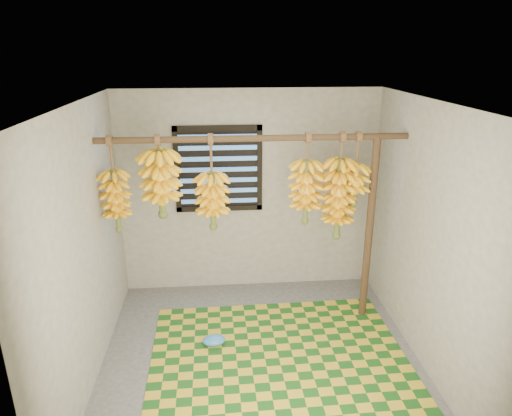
{
  "coord_description": "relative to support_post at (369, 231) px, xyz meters",
  "views": [
    {
      "loc": [
        -0.36,
        -3.58,
        2.82
      ],
      "look_at": [
        0.0,
        0.55,
        1.35
      ],
      "focal_mm": 32.0,
      "sensor_mm": 36.0,
      "label": 1
    }
  ],
  "objects": [
    {
      "name": "banana_bunch_c",
      "position": [
        -1.62,
        0.0,
        0.38
      ],
      "size": [
        0.32,
        0.32,
        0.96
      ],
      "color": "brown",
      "rests_on": "hanging_pole"
    },
    {
      "name": "ceiling",
      "position": [
        -1.2,
        -0.7,
        1.4
      ],
      "size": [
        3.0,
        3.0,
        0.01
      ],
      "primitive_type": "cube",
      "color": "silver",
      "rests_on": "wall_back"
    },
    {
      "name": "banana_bunch_f",
      "position": [
        -0.19,
        0.0,
        0.51
      ],
      "size": [
        0.28,
        0.28,
        0.76
      ],
      "color": "brown",
      "rests_on": "hanging_pole"
    },
    {
      "name": "woven_mat",
      "position": [
        -1.02,
        -0.69,
        -0.99
      ],
      "size": [
        2.47,
        1.99,
        0.01
      ],
      "primitive_type": "cube",
      "rotation": [
        0.0,
        0.0,
        0.02
      ],
      "color": "#184D16",
      "rests_on": "floor"
    },
    {
      "name": "banana_bunch_b",
      "position": [
        -2.11,
        -0.0,
        0.57
      ],
      "size": [
        0.37,
        0.37,
        0.81
      ],
      "color": "brown",
      "rests_on": "hanging_pole"
    },
    {
      "name": "hanging_pole",
      "position": [
        -1.2,
        0.0,
        1.0
      ],
      "size": [
        3.0,
        0.06,
        0.06
      ],
      "primitive_type": "cylinder",
      "rotation": [
        0.0,
        1.57,
        0.0
      ],
      "color": "#493220",
      "rests_on": "wall_left"
    },
    {
      "name": "floor",
      "position": [
        -1.2,
        -0.7,
        -1.0
      ],
      "size": [
        3.0,
        3.0,
        0.01
      ],
      "primitive_type": "cube",
      "color": "#484848",
      "rests_on": "ground"
    },
    {
      "name": "plastic_bag",
      "position": [
        -1.64,
        -0.42,
        -0.94
      ],
      "size": [
        0.24,
        0.19,
        0.09
      ],
      "primitive_type": "ellipsoid",
      "rotation": [
        0.0,
        0.0,
        0.11
      ],
      "color": "#3576C5",
      "rests_on": "woven_mat"
    },
    {
      "name": "wall_left",
      "position": [
        -2.71,
        -0.7,
        0.2
      ],
      "size": [
        0.01,
        3.0,
        2.4
      ],
      "primitive_type": "cube",
      "color": "slate",
      "rests_on": "floor"
    },
    {
      "name": "wall_right",
      "position": [
        0.3,
        -0.7,
        0.2
      ],
      "size": [
        0.01,
        3.0,
        2.4
      ],
      "primitive_type": "cube",
      "color": "slate",
      "rests_on": "floor"
    },
    {
      "name": "support_post",
      "position": [
        0.0,
        0.0,
        0.0
      ],
      "size": [
        0.08,
        0.08,
        2.0
      ],
      "primitive_type": "cylinder",
      "color": "#493220",
      "rests_on": "floor"
    },
    {
      "name": "window",
      "position": [
        -1.55,
        0.78,
        0.5
      ],
      "size": [
        1.0,
        0.04,
        1.0
      ],
      "color": "black",
      "rests_on": "wall_back"
    },
    {
      "name": "wall_back",
      "position": [
        -1.2,
        0.8,
        0.2
      ],
      "size": [
        3.0,
        0.01,
        2.4
      ],
      "primitive_type": "cube",
      "color": "slate",
      "rests_on": "floor"
    },
    {
      "name": "banana_bunch_a",
      "position": [
        -2.55,
        0.0,
        0.41
      ],
      "size": [
        0.28,
        0.28,
        0.95
      ],
      "color": "brown",
      "rests_on": "hanging_pole"
    },
    {
      "name": "banana_bunch_e",
      "position": [
        -0.35,
        0.0,
        0.37
      ],
      "size": [
        0.34,
        0.34,
        1.1
      ],
      "color": "brown",
      "rests_on": "hanging_pole"
    },
    {
      "name": "banana_bunch_d",
      "position": [
        -0.69,
        0.0,
        0.45
      ],
      "size": [
        0.34,
        0.34,
        0.93
      ],
      "color": "brown",
      "rests_on": "hanging_pole"
    }
  ]
}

